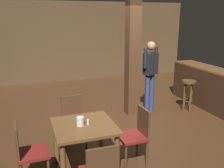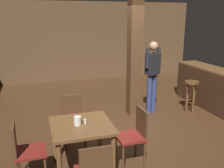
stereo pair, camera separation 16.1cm
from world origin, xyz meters
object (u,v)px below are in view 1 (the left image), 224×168
Objects in this scene: chair_north at (73,118)px; chair_east at (137,133)px; standing_person at (150,72)px; bar_stool_near at (188,88)px; dining_table at (84,133)px; napkin_cup at (80,121)px; bar_counter at (205,87)px; chair_west at (27,150)px; salt_shaker at (88,122)px.

chair_east is at bearing -47.13° from chair_north.
standing_person is 1.06m from bar_stool_near.
dining_table is 0.99× the size of chair_north.
napkin_cup is (-0.05, -0.00, 0.20)m from dining_table.
dining_table is 1.15× the size of bar_stool_near.
chair_north is 0.93m from napkin_cup.
chair_north is (-0.83, 0.90, 0.00)m from chair_east.
chair_north is 0.52× the size of standing_person.
standing_person is 0.75× the size of bar_counter.
bar_counter is at bearing 33.17° from chair_east.
chair_west is 6.85× the size of napkin_cup.
chair_east is at bearing -122.61° from standing_person.
napkin_cup is at bearing 1.62° from chair_west.
bar_counter is at bearing 26.73° from salt_shaker.
chair_west reaches higher than bar_stool_near.
chair_north reaches higher than napkin_cup.
chair_north is at bearing 48.17° from chair_west.
bar_counter is at bearing 14.13° from chair_north.
salt_shaker is 0.10× the size of bar_stool_near.
dining_table is 6.81× the size of napkin_cup.
bar_stool_near is at bearing 23.65° from chair_west.
napkin_cup is at bearing 178.54° from chair_east.
chair_north is at bearing 90.22° from dining_table.
chair_north is (-0.00, 0.87, -0.11)m from dining_table.
salt_shaker is (0.11, 0.00, -0.02)m from napkin_cup.
chair_north is at bearing -165.67° from bar_stool_near.
dining_table is 0.39× the size of bar_counter.
chair_east reaches higher than salt_shaker.
standing_person is at bearing 165.01° from bar_stool_near.
napkin_cup is at bearing -151.67° from bar_stool_near.
chair_east is at bearing -142.38° from bar_stool_near.
bar_counter reaches higher than salt_shaker.
standing_person is (2.06, 1.02, 0.50)m from chair_north.
salt_shaker is at bearing 178.23° from chair_east.
bar_stool_near is (2.99, 0.77, 0.07)m from chair_north.
chair_east is 2.33m from standing_person.
chair_north is 11.08× the size of salt_shaker.
bar_stool_near is at bearing -14.99° from standing_person.
dining_table is 0.88m from chair_north.
chair_north is at bearing -165.87° from bar_counter.
dining_table is 4.01m from bar_counter.
bar_counter reaches higher than napkin_cup.
chair_east is at bearing -146.83° from bar_counter.
dining_table is 0.84m from chair_east.
chair_north and chair_west have the same top height.
standing_person is (2.06, 1.89, 0.39)m from dining_table.
chair_north is 0.39× the size of bar_counter.
napkin_cup is 0.08× the size of standing_person.
napkin_cup is at bearing -175.85° from dining_table.
chair_west reaches higher than dining_table.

